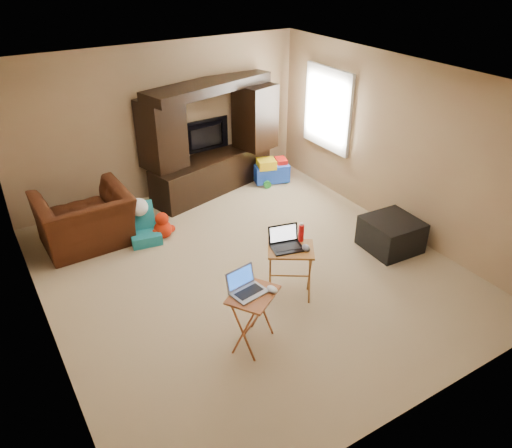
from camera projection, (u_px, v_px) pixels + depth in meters
floor at (248, 270)px, 6.65m from camera, size 5.50×5.50×0.00m
ceiling at (246, 80)px, 5.41m from camera, size 5.50×5.50×0.00m
wall_back at (161, 123)px, 8.06m from camera, size 5.00×0.00×5.00m
wall_front at (422, 310)px, 4.00m from camera, size 5.00×0.00×5.00m
wall_left at (29, 242)px, 4.90m from camera, size 0.00×5.50×5.50m
wall_right at (397, 146)px, 7.16m from camera, size 0.00×5.50×5.50m
window_pane at (328, 109)px, 8.23m from camera, size 0.00×1.20×1.20m
window_frame at (328, 109)px, 8.22m from camera, size 0.06×1.14×1.34m
entertainment_center at (211, 138)px, 8.32m from camera, size 2.38×1.16×1.89m
television at (206, 137)px, 8.48m from camera, size 0.96×0.19×0.55m
recliner at (85, 220)px, 7.01m from camera, size 1.25×1.10×0.80m
child_rocker at (144, 224)px, 7.14m from camera, size 0.50×0.55×0.56m
plush_toy at (163, 225)px, 7.27m from camera, size 0.37×0.31×0.41m
push_toy at (272, 170)px, 8.94m from camera, size 0.73×0.61×0.47m
ottoman at (391, 234)px, 7.01m from camera, size 0.74×0.74×0.45m
tray_table_left at (253, 319)px, 5.28m from camera, size 0.66×0.63×0.67m
tray_table_right at (290, 273)px, 5.99m from camera, size 0.68×0.65×0.70m
laptop_left at (249, 284)px, 5.06m from camera, size 0.39×0.34×0.24m
laptop_right at (287, 240)px, 5.76m from camera, size 0.42×0.37×0.24m
mouse_left at (272, 289)px, 5.13m from camera, size 0.11×0.15×0.06m
mouse_right at (306, 248)px, 5.78m from camera, size 0.12×0.16×0.06m
water_bottle at (301, 233)px, 5.92m from camera, size 0.07×0.07×0.21m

